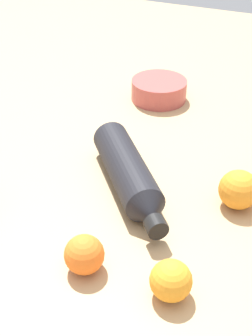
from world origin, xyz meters
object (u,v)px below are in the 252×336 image
(orange_1, at_px, (84,255))
(orange_3, at_px, (239,190))
(water_bottle, at_px, (130,175))
(ceramic_bowl, at_px, (159,90))
(orange_2, at_px, (171,281))

(orange_1, height_order, orange_3, orange_3)
(water_bottle, bearing_deg, orange_1, -36.25)
(orange_3, distance_m, ceramic_bowl, 0.44)
(orange_2, distance_m, orange_3, 0.25)
(orange_3, xyz_separation_m, ceramic_bowl, (-0.28, 0.34, -0.01))
(orange_1, bearing_deg, ceramic_bowl, 99.25)
(orange_2, distance_m, ceramic_bowl, 0.63)
(water_bottle, distance_m, ceramic_bowl, 0.39)
(orange_2, height_order, ceramic_bowl, orange_2)
(water_bottle, xyz_separation_m, orange_1, (0.01, -0.21, -0.00))
(ceramic_bowl, bearing_deg, orange_3, -50.76)
(ceramic_bowl, bearing_deg, orange_1, -80.75)
(orange_1, bearing_deg, orange_3, 53.70)
(water_bottle, distance_m, orange_3, 0.20)
(water_bottle, bearing_deg, orange_3, 60.58)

